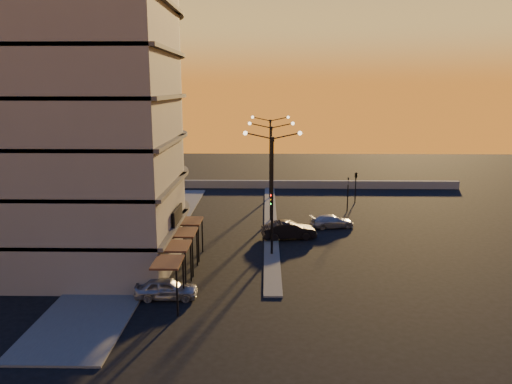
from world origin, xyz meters
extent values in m
plane|color=black|center=(0.00, 0.00, 0.00)|extent=(120.00, 120.00, 0.00)
cube|color=#4F4F4C|center=(-10.50, 4.00, 0.06)|extent=(5.00, 40.00, 0.12)
cube|color=#4F4F4C|center=(0.00, 10.00, 0.06)|extent=(1.20, 36.00, 0.12)
cube|color=slate|center=(2.00, 26.00, 0.50)|extent=(44.00, 0.50, 1.00)
cylinder|color=slate|center=(-14.00, 2.00, 12.50)|extent=(14.00, 14.00, 25.00)
cube|color=slate|center=(-14.00, -3.00, 12.50)|extent=(14.00, 10.00, 25.00)
cylinder|color=black|center=(-14.00, 2.00, 1.60)|extent=(14.16, 14.16, 2.40)
cube|color=black|center=(-6.80, -2.00, 3.60)|extent=(0.15, 3.20, 1.20)
cylinder|color=black|center=(0.00, 0.00, 4.50)|extent=(0.18, 0.18, 9.00)
cube|color=black|center=(0.00, 0.00, 8.90)|extent=(0.25, 0.25, 0.35)
sphere|color=#FFE5B2|center=(-2.00, 0.00, 9.35)|extent=(0.32, 0.32, 0.32)
sphere|color=#FFE5B2|center=(2.00, 0.00, 9.35)|extent=(0.32, 0.32, 0.32)
cylinder|color=black|center=(0.00, 10.00, 4.50)|extent=(0.18, 0.18, 9.00)
cube|color=black|center=(0.00, 10.00, 8.90)|extent=(0.25, 0.25, 0.35)
sphere|color=#FFE5B2|center=(-2.00, 10.00, 9.35)|extent=(0.32, 0.32, 0.32)
sphere|color=#FFE5B2|center=(2.00, 10.00, 9.35)|extent=(0.32, 0.32, 0.32)
cylinder|color=black|center=(0.00, 20.00, 4.50)|extent=(0.18, 0.18, 9.00)
cube|color=black|center=(0.00, 20.00, 8.90)|extent=(0.25, 0.25, 0.35)
sphere|color=#FFE5B2|center=(-2.00, 20.00, 9.35)|extent=(0.32, 0.32, 0.32)
sphere|color=#FFE5B2|center=(2.00, 20.00, 9.35)|extent=(0.32, 0.32, 0.32)
cylinder|color=black|center=(0.00, 3.00, 1.60)|extent=(0.12, 0.12, 3.20)
cube|color=black|center=(0.00, 2.82, 3.75)|extent=(0.28, 0.16, 1.00)
sphere|color=#FF0C05|center=(0.00, 2.72, 4.10)|extent=(0.20, 0.20, 0.20)
sphere|color=orange|center=(0.00, 2.72, 3.75)|extent=(0.20, 0.20, 0.20)
sphere|color=#0CFF26|center=(0.00, 2.72, 3.40)|extent=(0.20, 0.20, 0.20)
cylinder|color=black|center=(8.00, 14.00, 1.40)|extent=(0.12, 0.12, 2.80)
imported|color=black|center=(8.00, 14.00, 3.20)|extent=(0.13, 0.16, 0.80)
cylinder|color=black|center=(9.50, 18.00, 1.40)|extent=(0.12, 0.12, 2.80)
imported|color=black|center=(9.50, 18.00, 3.20)|extent=(0.42, 1.99, 0.80)
imported|color=#94969B|center=(-6.50, -8.18, 0.65)|extent=(3.84, 1.66, 1.29)
imported|color=black|center=(1.50, 4.24, 0.75)|extent=(4.78, 2.35, 1.51)
imported|color=#95989C|center=(5.61, 7.80, 0.58)|extent=(4.28, 2.42, 1.17)
camera|label=1|loc=(-0.48, -36.52, 12.62)|focal=35.00mm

